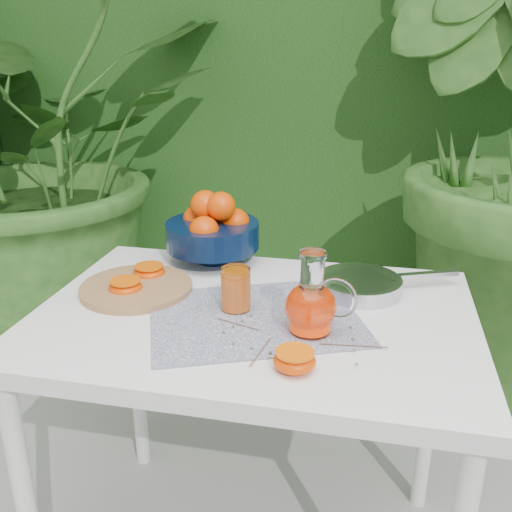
% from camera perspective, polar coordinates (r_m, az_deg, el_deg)
% --- Properties ---
extents(hedge_backdrop, '(8.00, 1.65, 2.50)m').
position_cam_1_polar(hedge_backdrop, '(3.16, 7.07, 18.09)').
color(hedge_backdrop, '#143F12').
rests_on(hedge_backdrop, ground).
extents(potted_plant_left, '(2.51, 2.51, 1.77)m').
position_cam_1_polar(potted_plant_left, '(2.72, -20.83, 9.97)').
color(potted_plant_left, '#26541D').
rests_on(potted_plant_left, ground).
extents(potted_plant_right, '(2.86, 2.86, 2.02)m').
position_cam_1_polar(potted_plant_right, '(2.26, 24.11, 10.83)').
color(potted_plant_right, '#26541D').
rests_on(potted_plant_right, ground).
extents(white_table, '(1.00, 0.70, 0.75)m').
position_cam_1_polar(white_table, '(1.35, -0.18, -8.71)').
color(white_table, white).
rests_on(white_table, ground).
extents(placemat, '(0.56, 0.51, 0.00)m').
position_cam_1_polar(placemat, '(1.28, -0.12, -6.16)').
color(placemat, '#0D174C').
rests_on(placemat, white_table).
extents(cutting_board, '(0.30, 0.30, 0.02)m').
position_cam_1_polar(cutting_board, '(1.45, -11.87, -3.14)').
color(cutting_board, olive).
rests_on(cutting_board, white_table).
extents(fruit_bowl, '(0.28, 0.28, 0.20)m').
position_cam_1_polar(fruit_bowl, '(1.59, -4.32, 2.71)').
color(fruit_bowl, black).
rests_on(fruit_bowl, white_table).
extents(juice_pitcher, '(0.17, 0.13, 0.18)m').
position_cam_1_polar(juice_pitcher, '(1.20, 5.60, -4.87)').
color(juice_pitcher, white).
rests_on(juice_pitcher, white_table).
extents(juice_tumbler, '(0.07, 0.07, 0.10)m').
position_cam_1_polar(juice_tumbler, '(1.30, -2.03, -3.41)').
color(juice_tumbler, white).
rests_on(juice_tumbler, white_table).
extents(saute_pan, '(0.38, 0.27, 0.04)m').
position_cam_1_polar(saute_pan, '(1.43, 10.39, -2.78)').
color(saute_pan, '#B0B0B4').
rests_on(saute_pan, white_table).
extents(orange_halves, '(0.56, 0.46, 0.04)m').
position_cam_1_polar(orange_halves, '(1.33, -7.56, -4.53)').
color(orange_halves, '#FF4002').
rests_on(orange_halves, white_table).
extents(thyme_sprigs, '(0.37, 0.21, 0.01)m').
position_cam_1_polar(thyme_sprigs, '(1.19, 2.99, -8.35)').
color(thyme_sprigs, brown).
rests_on(thyme_sprigs, white_table).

